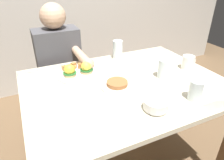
{
  "coord_description": "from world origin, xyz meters",
  "views": [
    {
      "loc": [
        -0.53,
        -0.94,
        1.35
      ],
      "look_at": [
        -0.09,
        0.0,
        0.78
      ],
      "focal_mm": 32.66,
      "sensor_mm": 36.0,
      "label": 1
    }
  ],
  "objects_px": {
    "dining_table": "(125,97)",
    "diner_person": "(61,66)",
    "eggs_benedict_plate": "(78,72)",
    "water_glass_far": "(164,70)",
    "coffee_mug": "(188,62)",
    "fork": "(143,66)",
    "water_glass_near": "(118,51)",
    "water_glass_extra": "(195,92)",
    "fruit_bowl": "(156,105)",
    "side_plate": "(117,85)"
  },
  "relations": [
    {
      "from": "fork",
      "to": "side_plate",
      "type": "height_order",
      "value": "side_plate"
    },
    {
      "from": "eggs_benedict_plate",
      "to": "water_glass_near",
      "type": "height_order",
      "value": "water_glass_near"
    },
    {
      "from": "fork",
      "to": "side_plate",
      "type": "distance_m",
      "value": 0.35
    },
    {
      "from": "fruit_bowl",
      "to": "fork",
      "type": "relative_size",
      "value": 0.89
    },
    {
      "from": "eggs_benedict_plate",
      "to": "water_glass_extra",
      "type": "xyz_separation_m",
      "value": [
        0.47,
        -0.53,
        0.02
      ]
    },
    {
      "from": "coffee_mug",
      "to": "water_glass_near",
      "type": "height_order",
      "value": "water_glass_near"
    },
    {
      "from": "dining_table",
      "to": "eggs_benedict_plate",
      "type": "distance_m",
      "value": 0.35
    },
    {
      "from": "water_glass_near",
      "to": "water_glass_far",
      "type": "xyz_separation_m",
      "value": [
        0.12,
        -0.41,
        -0.01
      ]
    },
    {
      "from": "dining_table",
      "to": "diner_person",
      "type": "relative_size",
      "value": 1.05
    },
    {
      "from": "coffee_mug",
      "to": "water_glass_extra",
      "type": "relative_size",
      "value": 1.01
    },
    {
      "from": "fork",
      "to": "dining_table",
      "type": "bearing_deg",
      "value": -143.91
    },
    {
      "from": "eggs_benedict_plate",
      "to": "water_glass_far",
      "type": "bearing_deg",
      "value": -28.62
    },
    {
      "from": "dining_table",
      "to": "fork",
      "type": "height_order",
      "value": "fork"
    },
    {
      "from": "diner_person",
      "to": "coffee_mug",
      "type": "bearing_deg",
      "value": -38.95
    },
    {
      "from": "water_glass_far",
      "to": "water_glass_extra",
      "type": "distance_m",
      "value": 0.27
    },
    {
      "from": "fork",
      "to": "water_glass_near",
      "type": "distance_m",
      "value": 0.24
    },
    {
      "from": "coffee_mug",
      "to": "fork",
      "type": "xyz_separation_m",
      "value": [
        -0.25,
        0.17,
        -0.05
      ]
    },
    {
      "from": "diner_person",
      "to": "side_plate",
      "type": "bearing_deg",
      "value": -71.76
    },
    {
      "from": "water_glass_far",
      "to": "water_glass_extra",
      "type": "height_order",
      "value": "water_glass_far"
    },
    {
      "from": "dining_table",
      "to": "water_glass_far",
      "type": "xyz_separation_m",
      "value": [
        0.24,
        -0.04,
        0.16
      ]
    },
    {
      "from": "fruit_bowl",
      "to": "fork",
      "type": "xyz_separation_m",
      "value": [
        0.22,
        0.47,
        -0.03
      ]
    },
    {
      "from": "water_glass_extra",
      "to": "coffee_mug",
      "type": "bearing_deg",
      "value": 52.07
    },
    {
      "from": "coffee_mug",
      "to": "diner_person",
      "type": "xyz_separation_m",
      "value": [
        -0.75,
        0.61,
        -0.14
      ]
    },
    {
      "from": "water_glass_near",
      "to": "water_glass_extra",
      "type": "xyz_separation_m",
      "value": [
        0.11,
        -0.68,
        -0.01
      ]
    },
    {
      "from": "coffee_mug",
      "to": "water_glass_far",
      "type": "bearing_deg",
      "value": -171.62
    },
    {
      "from": "fruit_bowl",
      "to": "water_glass_far",
      "type": "height_order",
      "value": "water_glass_far"
    },
    {
      "from": "dining_table",
      "to": "water_glass_extra",
      "type": "height_order",
      "value": "water_glass_extra"
    },
    {
      "from": "eggs_benedict_plate",
      "to": "fork",
      "type": "bearing_deg",
      "value": -6.81
    },
    {
      "from": "side_plate",
      "to": "eggs_benedict_plate",
      "type": "bearing_deg",
      "value": 124.45
    },
    {
      "from": "dining_table",
      "to": "eggs_benedict_plate",
      "type": "bearing_deg",
      "value": 137.02
    },
    {
      "from": "diner_person",
      "to": "water_glass_extra",
      "type": "bearing_deg",
      "value": -60.57
    },
    {
      "from": "water_glass_far",
      "to": "fork",
      "type": "bearing_deg",
      "value": 94.77
    },
    {
      "from": "coffee_mug",
      "to": "side_plate",
      "type": "distance_m",
      "value": 0.55
    },
    {
      "from": "dining_table",
      "to": "water_glass_near",
      "type": "height_order",
      "value": "water_glass_near"
    },
    {
      "from": "dining_table",
      "to": "eggs_benedict_plate",
      "type": "relative_size",
      "value": 4.44
    },
    {
      "from": "coffee_mug",
      "to": "water_glass_near",
      "type": "bearing_deg",
      "value": 132.7
    },
    {
      "from": "water_glass_far",
      "to": "water_glass_extra",
      "type": "bearing_deg",
      "value": -90.74
    },
    {
      "from": "fruit_bowl",
      "to": "water_glass_extra",
      "type": "bearing_deg",
      "value": -2.37
    },
    {
      "from": "coffee_mug",
      "to": "water_glass_extra",
      "type": "bearing_deg",
      "value": -127.93
    },
    {
      "from": "eggs_benedict_plate",
      "to": "water_glass_far",
      "type": "relative_size",
      "value": 2.22
    },
    {
      "from": "fruit_bowl",
      "to": "dining_table",
      "type": "bearing_deg",
      "value": 90.18
    },
    {
      "from": "eggs_benedict_plate",
      "to": "fruit_bowl",
      "type": "xyz_separation_m",
      "value": [
        0.24,
        -0.52,
        0.0
      ]
    },
    {
      "from": "fruit_bowl",
      "to": "diner_person",
      "type": "height_order",
      "value": "diner_person"
    },
    {
      "from": "fruit_bowl",
      "to": "fork",
      "type": "height_order",
      "value": "fruit_bowl"
    },
    {
      "from": "fruit_bowl",
      "to": "fork",
      "type": "bearing_deg",
      "value": 64.28
    },
    {
      "from": "water_glass_near",
      "to": "dining_table",
      "type": "bearing_deg",
      "value": -108.84
    },
    {
      "from": "dining_table",
      "to": "water_glass_extra",
      "type": "xyz_separation_m",
      "value": [
        0.24,
        -0.31,
        0.15
      ]
    },
    {
      "from": "coffee_mug",
      "to": "water_glass_far",
      "type": "xyz_separation_m",
      "value": [
        -0.23,
        -0.03,
        0.0
      ]
    },
    {
      "from": "dining_table",
      "to": "water_glass_far",
      "type": "bearing_deg",
      "value": -9.7
    },
    {
      "from": "water_glass_far",
      "to": "dining_table",
      "type": "bearing_deg",
      "value": 170.3
    }
  ]
}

